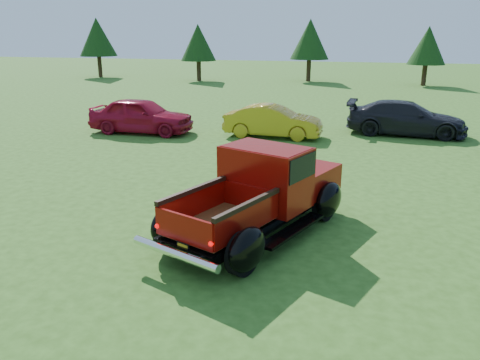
{
  "coord_description": "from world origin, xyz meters",
  "views": [
    {
      "loc": [
        1.99,
        -9.06,
        3.88
      ],
      "look_at": [
        -0.54,
        0.2,
        0.86
      ],
      "focal_mm": 35.0,
      "sensor_mm": 36.0,
      "label": 1
    }
  ],
  "objects_px": {
    "tree_mid_left": "(310,39)",
    "show_car_yellow": "(273,121)",
    "tree_far_west": "(97,37)",
    "tree_west": "(198,43)",
    "show_car_red": "(141,115)",
    "show_car_grey": "(406,118)",
    "tree_mid_right": "(428,46)",
    "pickup_truck": "(266,190)"
  },
  "relations": [
    {
      "from": "pickup_truck",
      "to": "tree_mid_right",
      "type": "bearing_deg",
      "value": 100.17
    },
    {
      "from": "show_car_yellow",
      "to": "tree_far_west",
      "type": "bearing_deg",
      "value": 44.55
    },
    {
      "from": "pickup_truck",
      "to": "show_car_red",
      "type": "bearing_deg",
      "value": 151.25
    },
    {
      "from": "tree_mid_right",
      "to": "show_car_grey",
      "type": "height_order",
      "value": "tree_mid_right"
    },
    {
      "from": "tree_west",
      "to": "tree_mid_right",
      "type": "xyz_separation_m",
      "value": [
        18.0,
        1.0,
        -0.14
      ]
    },
    {
      "from": "tree_mid_right",
      "to": "pickup_truck",
      "type": "xyz_separation_m",
      "value": [
        -5.88,
        -30.23,
        -2.15
      ]
    },
    {
      "from": "show_car_red",
      "to": "show_car_yellow",
      "type": "xyz_separation_m",
      "value": [
        5.28,
        0.61,
        -0.09
      ]
    },
    {
      "from": "show_car_yellow",
      "to": "show_car_grey",
      "type": "relative_size",
      "value": 0.82
    },
    {
      "from": "show_car_red",
      "to": "tree_mid_right",
      "type": "bearing_deg",
      "value": -31.1
    },
    {
      "from": "tree_mid_right",
      "to": "pickup_truck",
      "type": "bearing_deg",
      "value": -101.01
    },
    {
      "from": "tree_far_west",
      "to": "show_car_red",
      "type": "bearing_deg",
      "value": -55.36
    },
    {
      "from": "tree_mid_right",
      "to": "show_car_yellow",
      "type": "height_order",
      "value": "tree_mid_right"
    },
    {
      "from": "pickup_truck",
      "to": "show_car_grey",
      "type": "distance_m",
      "value": 11.16
    },
    {
      "from": "show_car_yellow",
      "to": "tree_mid_right",
      "type": "bearing_deg",
      "value": -18.51
    },
    {
      "from": "pickup_truck",
      "to": "show_car_red",
      "type": "relative_size",
      "value": 1.2
    },
    {
      "from": "tree_far_west",
      "to": "show_car_red",
      "type": "xyz_separation_m",
      "value": [
        15.22,
        -22.02,
        -2.81
      ]
    },
    {
      "from": "tree_mid_right",
      "to": "pickup_truck",
      "type": "relative_size",
      "value": 0.88
    },
    {
      "from": "show_car_yellow",
      "to": "show_car_grey",
      "type": "distance_m",
      "value": 5.32
    },
    {
      "from": "tree_west",
      "to": "pickup_truck",
      "type": "distance_m",
      "value": 31.72
    },
    {
      "from": "tree_west",
      "to": "show_car_red",
      "type": "xyz_separation_m",
      "value": [
        5.22,
        -21.02,
        -2.4
      ]
    },
    {
      "from": "show_car_red",
      "to": "show_car_grey",
      "type": "relative_size",
      "value": 0.91
    },
    {
      "from": "tree_far_west",
      "to": "show_car_yellow",
      "type": "height_order",
      "value": "tree_far_west"
    },
    {
      "from": "tree_mid_right",
      "to": "tree_west",
      "type": "bearing_deg",
      "value": -176.82
    },
    {
      "from": "pickup_truck",
      "to": "show_car_red",
      "type": "distance_m",
      "value": 10.73
    },
    {
      "from": "tree_west",
      "to": "pickup_truck",
      "type": "bearing_deg",
      "value": -67.48
    },
    {
      "from": "tree_mid_right",
      "to": "show_car_yellow",
      "type": "distance_m",
      "value": 22.81
    },
    {
      "from": "tree_mid_left",
      "to": "tree_mid_right",
      "type": "xyz_separation_m",
      "value": [
        9.0,
        -1.0,
        -0.41
      ]
    },
    {
      "from": "tree_far_west",
      "to": "tree_mid_left",
      "type": "xyz_separation_m",
      "value": [
        19.0,
        1.0,
        -0.14
      ]
    },
    {
      "from": "tree_far_west",
      "to": "show_car_yellow",
      "type": "bearing_deg",
      "value": -46.24
    },
    {
      "from": "tree_mid_left",
      "to": "show_car_grey",
      "type": "relative_size",
      "value": 1.09
    },
    {
      "from": "tree_far_west",
      "to": "tree_mid_right",
      "type": "distance_m",
      "value": 28.01
    },
    {
      "from": "tree_far_west",
      "to": "show_car_red",
      "type": "distance_m",
      "value": 26.91
    },
    {
      "from": "tree_far_west",
      "to": "tree_mid_left",
      "type": "distance_m",
      "value": 19.03
    },
    {
      "from": "tree_mid_left",
      "to": "show_car_yellow",
      "type": "distance_m",
      "value": 22.63
    },
    {
      "from": "tree_west",
      "to": "show_car_red",
      "type": "distance_m",
      "value": 21.79
    },
    {
      "from": "tree_mid_left",
      "to": "tree_far_west",
      "type": "bearing_deg",
      "value": -176.99
    },
    {
      "from": "tree_west",
      "to": "show_car_grey",
      "type": "height_order",
      "value": "tree_west"
    },
    {
      "from": "show_car_yellow",
      "to": "pickup_truck",
      "type": "bearing_deg",
      "value": -168.79
    },
    {
      "from": "tree_mid_left",
      "to": "show_car_yellow",
      "type": "bearing_deg",
      "value": -86.17
    },
    {
      "from": "tree_mid_right",
      "to": "show_car_yellow",
      "type": "xyz_separation_m",
      "value": [
        -7.5,
        -21.41,
        -2.36
      ]
    },
    {
      "from": "tree_mid_left",
      "to": "show_car_yellow",
      "type": "relative_size",
      "value": 1.34
    },
    {
      "from": "pickup_truck",
      "to": "show_car_yellow",
      "type": "height_order",
      "value": "pickup_truck"
    }
  ]
}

